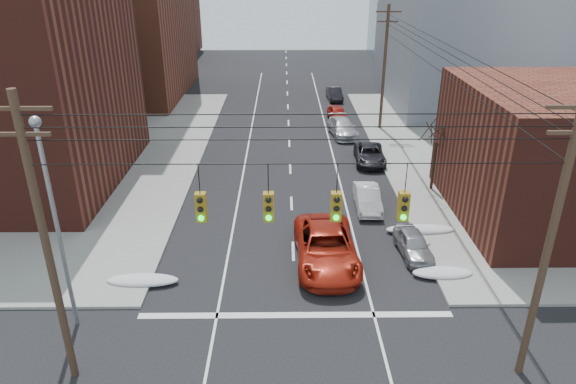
{
  "coord_description": "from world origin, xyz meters",
  "views": [
    {
      "loc": [
        -0.51,
        -12.01,
        14.45
      ],
      "look_at": [
        -0.27,
        13.18,
        3.0
      ],
      "focal_mm": 32.0,
      "sensor_mm": 36.0,
      "label": 1
    }
  ],
  "objects_px": {
    "parked_car_d": "(343,128)",
    "parked_car_f": "(334,94)",
    "parked_car_b": "(368,198)",
    "lot_car_b": "(98,151)",
    "lot_car_d": "(62,133)",
    "parked_car_a": "(413,244)",
    "red_pickup": "(326,247)",
    "parked_car_e": "(337,113)",
    "lot_car_a": "(72,173)",
    "lot_car_c": "(42,185)",
    "parked_car_c": "(370,154)"
  },
  "relations": [
    {
      "from": "lot_car_d",
      "to": "parked_car_e",
      "type": "bearing_deg",
      "value": -88.63
    },
    {
      "from": "parked_car_b",
      "to": "lot_car_a",
      "type": "bearing_deg",
      "value": 170.19
    },
    {
      "from": "parked_car_a",
      "to": "lot_car_d",
      "type": "distance_m",
      "value": 32.17
    },
    {
      "from": "red_pickup",
      "to": "parked_car_b",
      "type": "xyz_separation_m",
      "value": [
        3.13,
        6.43,
        -0.24
      ]
    },
    {
      "from": "parked_car_c",
      "to": "lot_car_d",
      "type": "bearing_deg",
      "value": 171.8
    },
    {
      "from": "parked_car_e",
      "to": "parked_car_f",
      "type": "distance_m",
      "value": 8.0
    },
    {
      "from": "parked_car_f",
      "to": "parked_car_a",
      "type": "bearing_deg",
      "value": -91.44
    },
    {
      "from": "parked_car_b",
      "to": "lot_car_b",
      "type": "xyz_separation_m",
      "value": [
        -19.68,
        8.24,
        0.25
      ]
    },
    {
      "from": "parked_car_b",
      "to": "lot_car_a",
      "type": "relative_size",
      "value": 1.01
    },
    {
      "from": "lot_car_a",
      "to": "parked_car_a",
      "type": "bearing_deg",
      "value": -125.11
    },
    {
      "from": "red_pickup",
      "to": "lot_car_c",
      "type": "bearing_deg",
      "value": 153.47
    },
    {
      "from": "lot_car_c",
      "to": "red_pickup",
      "type": "bearing_deg",
      "value": -94.99
    },
    {
      "from": "lot_car_d",
      "to": "parked_car_d",
      "type": "bearing_deg",
      "value": -99.82
    },
    {
      "from": "red_pickup",
      "to": "parked_car_a",
      "type": "distance_m",
      "value": 4.8
    },
    {
      "from": "parked_car_e",
      "to": "lot_car_a",
      "type": "distance_m",
      "value": 25.52
    },
    {
      "from": "lot_car_a",
      "to": "parked_car_d",
      "type": "bearing_deg",
      "value": -73.03
    },
    {
      "from": "parked_car_d",
      "to": "parked_car_e",
      "type": "relative_size",
      "value": 1.26
    },
    {
      "from": "parked_car_b",
      "to": "parked_car_d",
      "type": "bearing_deg",
      "value": 91.38
    },
    {
      "from": "lot_car_d",
      "to": "parked_car_b",
      "type": "bearing_deg",
      "value": -131.85
    },
    {
      "from": "red_pickup",
      "to": "parked_car_f",
      "type": "bearing_deg",
      "value": 82.32
    },
    {
      "from": "parked_car_c",
      "to": "parked_car_d",
      "type": "height_order",
      "value": "parked_car_d"
    },
    {
      "from": "parked_car_d",
      "to": "lot_car_a",
      "type": "distance_m",
      "value": 22.83
    },
    {
      "from": "lot_car_b",
      "to": "lot_car_d",
      "type": "height_order",
      "value": "lot_car_b"
    },
    {
      "from": "parked_car_f",
      "to": "lot_car_c",
      "type": "xyz_separation_m",
      "value": [
        -21.8,
        -25.66,
        0.11
      ]
    },
    {
      "from": "lot_car_b",
      "to": "lot_car_c",
      "type": "bearing_deg",
      "value": 162.81
    },
    {
      "from": "parked_car_d",
      "to": "parked_car_f",
      "type": "height_order",
      "value": "parked_car_d"
    },
    {
      "from": "parked_car_f",
      "to": "lot_car_c",
      "type": "bearing_deg",
      "value": -133.76
    },
    {
      "from": "red_pickup",
      "to": "parked_car_e",
      "type": "distance_m",
      "value": 26.3
    },
    {
      "from": "red_pickup",
      "to": "parked_car_d",
      "type": "bearing_deg",
      "value": 79.93
    },
    {
      "from": "parked_car_e",
      "to": "parked_car_f",
      "type": "xyz_separation_m",
      "value": [
        0.46,
        7.99,
        -0.0
      ]
    },
    {
      "from": "parked_car_c",
      "to": "lot_car_b",
      "type": "distance_m",
      "value": 21.08
    },
    {
      "from": "lot_car_d",
      "to": "lot_car_c",
      "type": "bearing_deg",
      "value": -178.01
    },
    {
      "from": "red_pickup",
      "to": "lot_car_a",
      "type": "bearing_deg",
      "value": 146.85
    },
    {
      "from": "parked_car_c",
      "to": "lot_car_d",
      "type": "relative_size",
      "value": 1.19
    },
    {
      "from": "parked_car_e",
      "to": "lot_car_d",
      "type": "height_order",
      "value": "lot_car_d"
    },
    {
      "from": "red_pickup",
      "to": "parked_car_f",
      "type": "distance_m",
      "value": 34.29
    },
    {
      "from": "red_pickup",
      "to": "parked_car_c",
      "type": "height_order",
      "value": "red_pickup"
    },
    {
      "from": "parked_car_b",
      "to": "lot_car_a",
      "type": "xyz_separation_m",
      "value": [
        -20.12,
        3.98,
        0.15
      ]
    },
    {
      "from": "parked_car_d",
      "to": "lot_car_d",
      "type": "relative_size",
      "value": 1.25
    },
    {
      "from": "red_pickup",
      "to": "parked_car_d",
      "type": "relative_size",
      "value": 1.32
    },
    {
      "from": "red_pickup",
      "to": "parked_car_d",
      "type": "height_order",
      "value": "red_pickup"
    },
    {
      "from": "parked_car_a",
      "to": "lot_car_d",
      "type": "xyz_separation_m",
      "value": [
        -26.03,
        18.9,
        0.21
      ]
    },
    {
      "from": "lot_car_b",
      "to": "lot_car_d",
      "type": "distance_m",
      "value": 6.92
    },
    {
      "from": "red_pickup",
      "to": "parked_car_c",
      "type": "relative_size",
      "value": 1.39
    },
    {
      "from": "parked_car_a",
      "to": "lot_car_b",
      "type": "height_order",
      "value": "lot_car_b"
    },
    {
      "from": "parked_car_d",
      "to": "parked_car_f",
      "type": "xyz_separation_m",
      "value": [
        0.46,
        12.9,
        -0.05
      ]
    },
    {
      "from": "lot_car_a",
      "to": "parked_car_c",
      "type": "bearing_deg",
      "value": -90.56
    },
    {
      "from": "red_pickup",
      "to": "lot_car_c",
      "type": "distance_m",
      "value": 20.08
    },
    {
      "from": "parked_car_f",
      "to": "lot_car_a",
      "type": "height_order",
      "value": "lot_car_a"
    },
    {
      "from": "parked_car_b",
      "to": "parked_car_a",
      "type": "bearing_deg",
      "value": -72.76
    }
  ]
}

